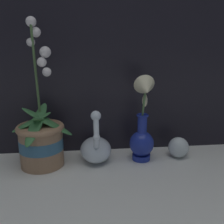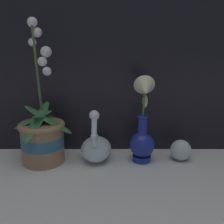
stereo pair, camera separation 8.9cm
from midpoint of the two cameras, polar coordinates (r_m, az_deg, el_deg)
name	(u,v)px [view 1 (the left image)]	position (r m, az deg, el deg)	size (l,w,h in m)	color
ground_plane	(112,175)	(0.87, -3.05, -13.70)	(2.80, 2.80, 0.00)	silver
orchid_potted_plant	(41,138)	(0.94, -17.85, -5.53)	(0.21, 0.23, 0.49)	#9E7556
swan_figurine	(96,147)	(0.95, -6.27, -7.70)	(0.11, 0.19, 0.20)	silver
blue_vase	(143,130)	(0.92, 3.92, -4.01)	(0.09, 0.12, 0.31)	navy
glass_sphere	(178,147)	(0.99, 11.79, -7.57)	(0.08, 0.08, 0.08)	silver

